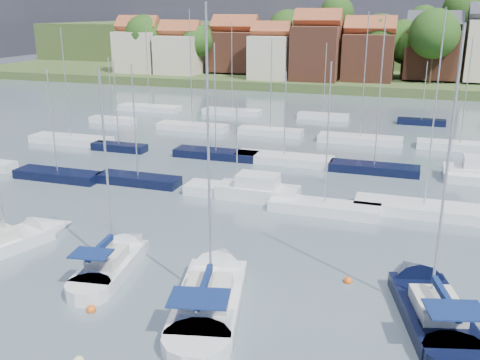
% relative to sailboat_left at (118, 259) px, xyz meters
% --- Properties ---
extents(ground, '(260.00, 260.00, 0.00)m').
position_rel_sailboat_left_xyz_m(ground, '(10.32, 34.68, -0.36)').
color(ground, '#475561').
rests_on(ground, ground).
extents(sailboat_left, '(3.90, 10.12, 13.49)m').
position_rel_sailboat_left_xyz_m(sailboat_left, '(0.00, 0.00, 0.00)').
color(sailboat_left, silver).
rests_on(sailboat_left, ground).
extents(sailboat_centre, '(6.11, 13.23, 17.33)m').
position_rel_sailboat_left_xyz_m(sailboat_centre, '(7.08, -1.30, -0.02)').
color(sailboat_centre, silver).
rests_on(sailboat_centre, ground).
extents(sailboat_navy, '(6.02, 12.14, 16.26)m').
position_rel_sailboat_left_xyz_m(sailboat_navy, '(18.64, 0.84, -0.01)').
color(sailboat_navy, black).
rests_on(sailboat_navy, ground).
extents(sailboat_far, '(5.85, 10.87, 13.99)m').
position_rel_sailboat_left_xyz_m(sailboat_far, '(-8.19, 0.44, -0.03)').
color(sailboat_far, silver).
rests_on(sailboat_far, ground).
extents(buoy_c, '(0.53, 0.53, 0.53)m').
position_rel_sailboat_left_xyz_m(buoy_c, '(1.55, -5.40, -0.36)').
color(buoy_c, '#D85914').
rests_on(buoy_c, ground).
extents(buoy_e, '(0.54, 0.54, 0.54)m').
position_rel_sailboat_left_xyz_m(buoy_e, '(14.30, 2.18, -0.36)').
color(buoy_e, '#D85914').
rests_on(buoy_e, ground).
extents(marina_field, '(79.62, 41.41, 15.93)m').
position_rel_sailboat_left_xyz_m(marina_field, '(12.22, 29.83, 0.07)').
color(marina_field, silver).
rests_on(marina_field, ground).
extents(far_shore_town, '(212.46, 90.00, 22.27)m').
position_rel_sailboat_left_xyz_m(far_shore_town, '(12.54, 127.35, 4.24)').
color(far_shore_town, '#3E4E27').
rests_on(far_shore_town, ground).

